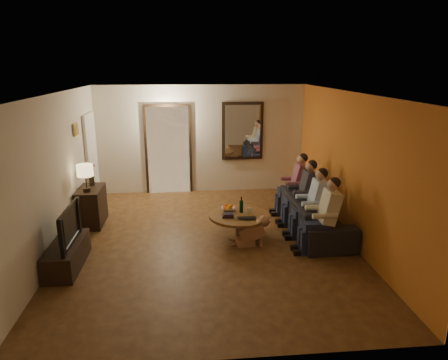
{
  "coord_description": "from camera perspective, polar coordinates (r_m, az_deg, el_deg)",
  "views": [
    {
      "loc": [
        -0.34,
        -6.56,
        3.04
      ],
      "look_at": [
        0.3,
        0.3,
        1.05
      ],
      "focal_mm": 32.0,
      "sensor_mm": 36.0,
      "label": 1
    }
  ],
  "objects": [
    {
      "name": "mirror_frame",
      "position": [
        9.74,
        2.66,
        7.0
      ],
      "size": [
        1.0,
        0.05,
        1.4
      ],
      "primitive_type": "cube",
      "color": "black",
      "rests_on": "back_wall"
    },
    {
      "name": "person_b",
      "position": [
        7.37,
        12.71,
        -3.63
      ],
      "size": [
        0.6,
        0.4,
        1.2
      ],
      "primitive_type": null,
      "color": "tan",
      "rests_on": "sofa"
    },
    {
      "name": "front_wall",
      "position": [
        3.98,
        0.14,
        -9.85
      ],
      "size": [
        5.0,
        0.02,
        2.6
      ],
      "primitive_type": "cube",
      "color": "beige",
      "rests_on": "floor"
    },
    {
      "name": "person_a",
      "position": [
        6.84,
        14.23,
        -5.31
      ],
      "size": [
        0.6,
        0.4,
        1.2
      ],
      "primitive_type": null,
      "color": "tan",
      "rests_on": "sofa"
    },
    {
      "name": "door_trim",
      "position": [
        9.75,
        -7.95,
        4.18
      ],
      "size": [
        1.12,
        0.04,
        2.22
      ],
      "primitive_type": "cube",
      "color": "black",
      "rests_on": "floor"
    },
    {
      "name": "dog",
      "position": [
        6.99,
        3.96,
        -7.19
      ],
      "size": [
        0.57,
        0.27,
        0.56
      ],
      "primitive_type": null,
      "rotation": [
        0.0,
        0.0,
        0.06
      ],
      "color": "#B27452",
      "rests_on": "floor"
    },
    {
      "name": "wine_bottle",
      "position": [
        7.26,
        2.5,
        -3.49
      ],
      "size": [
        0.07,
        0.07,
        0.31
      ],
      "primitive_type": null,
      "color": "black",
      "rests_on": "coffee_table"
    },
    {
      "name": "wine_glass",
      "position": [
        7.27,
        3.56,
        -4.37
      ],
      "size": [
        0.06,
        0.06,
        0.1
      ],
      "primitive_type": "cylinder",
      "color": "silver",
      "rests_on": "coffee_table"
    },
    {
      "name": "laptop",
      "position": [
        6.97,
        3.31,
        -5.62
      ],
      "size": [
        0.34,
        0.23,
        0.03
      ],
      "primitive_type": "imported",
      "rotation": [
        0.0,
        0.0,
        -0.05
      ],
      "color": "black",
      "rests_on": "coffee_table"
    },
    {
      "name": "ceiling",
      "position": [
        6.58,
        -2.41,
        12.26
      ],
      "size": [
        5.0,
        6.0,
        0.01
      ],
      "primitive_type": "cube",
      "color": "white",
      "rests_on": "back_wall"
    },
    {
      "name": "bowl",
      "position": [
        7.39,
        0.59,
        -4.14
      ],
      "size": [
        0.26,
        0.26,
        0.06
      ],
      "primitive_type": "imported",
      "color": "white",
      "rests_on": "coffee_table"
    },
    {
      "name": "book_stack",
      "position": [
        7.09,
        0.53,
        -5.02
      ],
      "size": [
        0.2,
        0.15,
        0.07
      ],
      "primitive_type": null,
      "color": "black",
      "rests_on": "coffee_table"
    },
    {
      "name": "right_wall",
      "position": [
        7.36,
        17.56,
        1.67
      ],
      "size": [
        0.02,
        6.0,
        2.6
      ],
      "primitive_type": "cube",
      "color": "beige",
      "rests_on": "floor"
    },
    {
      "name": "fridge_glimpse",
      "position": [
        9.78,
        -6.45,
        3.38
      ],
      "size": [
        0.45,
        0.03,
        1.7
      ],
      "primitive_type": "cube",
      "color": "silver",
      "rests_on": "floor"
    },
    {
      "name": "left_wall",
      "position": [
        7.12,
        -22.8,
        0.68
      ],
      "size": [
        0.02,
        6.0,
        2.6
      ],
      "primitive_type": "cube",
      "color": "beige",
      "rests_on": "floor"
    },
    {
      "name": "tv",
      "position": [
        6.57,
        -21.95,
        -6.08
      ],
      "size": [
        1.03,
        0.13,
        0.59
      ],
      "primitive_type": "imported",
      "rotation": [
        0.0,
        0.0,
        1.57
      ],
      "color": "black",
      "rests_on": "tv_stand"
    },
    {
      "name": "framed_art",
      "position": [
        8.23,
        -20.42,
        6.79
      ],
      "size": [
        0.03,
        0.28,
        0.24
      ],
      "primitive_type": "cube",
      "color": "#B28C33",
      "rests_on": "left_wall"
    },
    {
      "name": "dresser",
      "position": [
        8.28,
        -18.4,
        -3.58
      ],
      "size": [
        0.45,
        0.83,
        0.74
      ],
      "primitive_type": "cube",
      "color": "black",
      "rests_on": "floor"
    },
    {
      "name": "floor",
      "position": [
        7.24,
        -2.17,
        -8.74
      ],
      "size": [
        5.0,
        6.0,
        0.01
      ],
      "primitive_type": "cube",
      "color": "#472813",
      "rests_on": "ground"
    },
    {
      "name": "flower_vase",
      "position": [
        8.31,
        -18.44,
        0.76
      ],
      "size": [
        0.14,
        0.14,
        0.44
      ],
      "primitive_type": null,
      "color": "red",
      "rests_on": "dresser"
    },
    {
      "name": "person_d",
      "position": [
        8.46,
        10.25,
        -0.91
      ],
      "size": [
        0.6,
        0.4,
        1.2
      ],
      "primitive_type": null,
      "color": "tan",
      "rests_on": "sofa"
    },
    {
      "name": "mirror_glass",
      "position": [
        9.71,
        2.69,
        6.97
      ],
      "size": [
        0.86,
        0.02,
        1.26
      ],
      "primitive_type": "cube",
      "color": "white",
      "rests_on": "back_wall"
    },
    {
      "name": "art_canvas",
      "position": [
        8.22,
        -20.32,
        6.8
      ],
      "size": [
        0.01,
        0.22,
        0.18
      ],
      "primitive_type": "cube",
      "color": "brown",
      "rests_on": "left_wall"
    },
    {
      "name": "table_lamp",
      "position": [
        7.89,
        -19.15,
        0.26
      ],
      "size": [
        0.3,
        0.3,
        0.54
      ],
      "primitive_type": null,
      "color": "beige",
      "rests_on": "dresser"
    },
    {
      "name": "back_wall",
      "position": [
        9.72,
        -3.26,
        5.78
      ],
      "size": [
        5.0,
        0.02,
        2.6
      ],
      "primitive_type": "cube",
      "color": "beige",
      "rests_on": "floor"
    },
    {
      "name": "sofa",
      "position": [
        7.76,
        12.62,
        -4.73
      ],
      "size": [
        2.28,
        0.91,
        0.66
      ],
      "primitive_type": "imported",
      "rotation": [
        0.0,
        0.0,
        1.58
      ],
      "color": "black",
      "rests_on": "floor"
    },
    {
      "name": "oranges",
      "position": [
        7.37,
        0.59,
        -3.64
      ],
      "size": [
        0.2,
        0.2,
        0.08
      ],
      "primitive_type": null,
      "color": "orange",
      "rests_on": "bowl"
    },
    {
      "name": "tv_stand",
      "position": [
        6.76,
        -21.51,
        -9.95
      ],
      "size": [
        0.45,
        1.18,
        0.39
      ],
      "primitive_type": "cube",
      "color": "black",
      "rests_on": "floor"
    },
    {
      "name": "orange_accent",
      "position": [
        7.35,
        17.48,
        1.67
      ],
      "size": [
        0.01,
        6.0,
        2.6
      ],
      "primitive_type": "cube",
      "color": "orange",
      "rests_on": "right_wall"
    },
    {
      "name": "white_door",
      "position": [
        9.33,
        -18.36,
        2.78
      ],
      "size": [
        0.06,
        0.85,
        2.04
      ],
      "primitive_type": "cube",
      "color": "white",
      "rests_on": "floor"
    },
    {
      "name": "coffee_table",
      "position": [
        7.3,
        2.17,
        -6.57
      ],
      "size": [
        1.37,
        1.37,
        0.45
      ],
      "primitive_type": "cylinder",
      "rotation": [
        0.0,
        0.0,
        -0.3
      ],
      "color": "brown",
      "rests_on": "floor"
    },
    {
      "name": "kitchen_doorway",
      "position": [
        9.76,
        -7.95,
        4.19
      ],
      "size": [
        1.0,
        0.06,
        2.1
      ],
      "primitive_type": "cube",
      "color": "#FFE0A5",
      "rests_on": "floor"
    },
    {
      "name": "person_c",
      "position": [
        7.91,
        11.39,
        -2.18
      ],
      "size": [
        0.6,
        0.4,
        1.2
      ],
      "primitive_type": null,
      "color": "tan",
      "rests_on": "sofa"
    }
  ]
}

